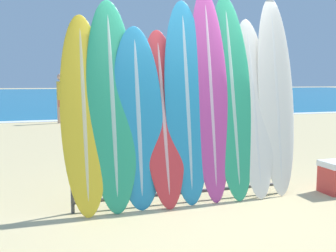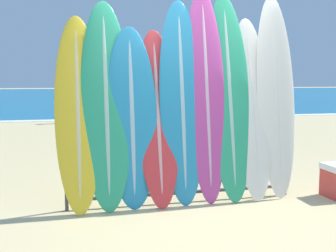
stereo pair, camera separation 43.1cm
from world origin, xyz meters
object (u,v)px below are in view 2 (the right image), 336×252
(person_near_water, at_px, (166,95))
(person_far_left, at_px, (188,110))
(surfboard_slot_7, at_px, (252,108))
(surfboard_slot_8, at_px, (276,96))
(surfboard_slot_0, at_px, (78,112))
(surfboard_slot_1, at_px, (106,104))
(surfboard_slot_2, at_px, (132,117))
(surfboard_slot_6, at_px, (229,97))
(person_mid_beach, at_px, (82,96))
(surfboard_slot_5, at_px, (206,95))
(surfboard_rack, at_px, (183,166))
(surfboard_slot_3, at_px, (158,117))
(surfboard_slot_4, at_px, (182,102))

(person_near_water, bearing_deg, person_far_left, 138.07)
(surfboard_slot_7, bearing_deg, surfboard_slot_8, -0.03)
(surfboard_slot_0, bearing_deg, surfboard_slot_1, 0.83)
(surfboard_slot_8, xyz_separation_m, person_near_water, (0.63, 8.96, -0.30))
(surfboard_slot_2, relative_size, person_far_left, 1.38)
(surfboard_slot_1, bearing_deg, surfboard_slot_2, -7.87)
(surfboard_slot_6, bearing_deg, surfboard_slot_1, -179.45)
(person_mid_beach, bearing_deg, surfboard_slot_5, 83.14)
(surfboard_rack, bearing_deg, person_mid_beach, 95.97)
(surfboard_slot_5, distance_m, person_mid_beach, 9.81)
(surfboard_slot_2, bearing_deg, surfboard_slot_3, 4.57)
(surfboard_slot_0, bearing_deg, surfboard_slot_8, 0.02)
(surfboard_slot_8, relative_size, person_near_water, 1.42)
(surfboard_slot_0, relative_size, surfboard_slot_8, 0.87)
(person_far_left, bearing_deg, surfboard_rack, -115.99)
(person_far_left, bearing_deg, surfboard_slot_6, -107.71)
(person_mid_beach, bearing_deg, surfboard_slot_7, 86.59)
(person_far_left, bearing_deg, surfboard_slot_1, -127.57)
(surfboard_slot_7, height_order, surfboard_slot_8, surfboard_slot_8)
(surfboard_slot_1, distance_m, surfboard_slot_7, 1.81)
(surfboard_slot_4, relative_size, person_mid_beach, 1.42)
(surfboard_slot_8, bearing_deg, person_far_left, 90.50)
(surfboard_slot_1, relative_size, surfboard_slot_6, 0.94)
(surfboard_slot_6, distance_m, person_far_left, 3.91)
(surfboard_slot_4, xyz_separation_m, surfboard_slot_6, (0.62, 0.03, 0.06))
(surfboard_rack, xyz_separation_m, surfboard_slot_7, (0.90, 0.05, 0.68))
(surfboard_slot_1, distance_m, person_near_water, 9.38)
(surfboard_slot_8, height_order, person_far_left, surfboard_slot_8)
(surfboard_rack, xyz_separation_m, surfboard_slot_2, (-0.62, 0.01, 0.60))
(surfboard_rack, distance_m, surfboard_slot_3, 0.67)
(surfboard_slot_0, distance_m, person_mid_beach, 9.72)
(surfboard_slot_2, bearing_deg, surfboard_slot_6, 2.56)
(surfboard_slot_4, bearing_deg, surfboard_slot_7, 0.81)
(surfboard_slot_5, bearing_deg, surfboard_slot_0, -179.90)
(surfboard_slot_5, height_order, surfboard_slot_7, surfboard_slot_5)
(surfboard_slot_3, distance_m, person_near_water, 9.23)
(surfboard_slot_5, height_order, person_far_left, surfboard_slot_5)
(surfboard_slot_7, distance_m, surfboard_slot_8, 0.36)
(person_mid_beach, relative_size, person_far_left, 1.12)
(surfboard_slot_3, height_order, surfboard_slot_8, surfboard_slot_8)
(surfboard_slot_8, bearing_deg, surfboard_slot_5, 179.89)
(surfboard_rack, bearing_deg, surfboard_slot_0, 177.85)
(surfboard_slot_1, relative_size, surfboard_slot_7, 1.06)
(surfboard_slot_7, bearing_deg, surfboard_slot_6, 176.52)
(surfboard_slot_0, bearing_deg, surfboard_slot_7, 0.03)
(surfboard_rack, relative_size, surfboard_slot_0, 1.25)
(surfboard_slot_2, relative_size, surfboard_slot_8, 0.82)
(surfboard_slot_7, bearing_deg, surfboard_slot_2, -178.62)
(person_far_left, bearing_deg, surfboard_slot_0, -131.06)
(surfboard_slot_8, bearing_deg, surfboard_slot_2, -178.87)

